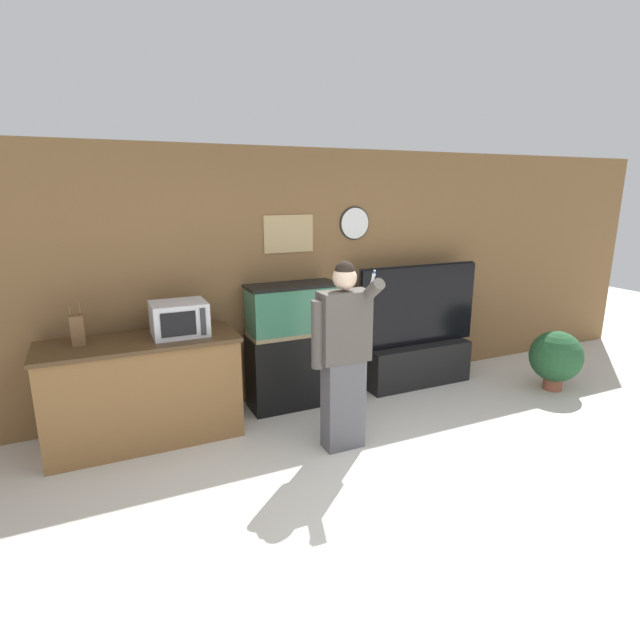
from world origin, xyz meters
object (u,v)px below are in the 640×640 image
(aquarium_on_stand, at_px, (293,346))
(tv_on_stand, at_px, (417,350))
(microwave, at_px, (179,319))
(knife_block, at_px, (77,329))
(potted_plant, at_px, (556,357))
(counter_island, at_px, (144,391))
(person_standing, at_px, (343,354))

(aquarium_on_stand, distance_m, tv_on_stand, 1.53)
(microwave, bearing_deg, aquarium_on_stand, 6.95)
(microwave, relative_size, aquarium_on_stand, 0.37)
(knife_block, relative_size, potted_plant, 0.53)
(counter_island, distance_m, microwave, 0.71)
(counter_island, xyz_separation_m, tv_on_stand, (2.99, 0.11, -0.07))
(microwave, distance_m, knife_block, 0.82)
(aquarium_on_stand, xyz_separation_m, tv_on_stand, (1.51, -0.04, -0.24))
(potted_plant, bearing_deg, microwave, 169.88)
(tv_on_stand, relative_size, person_standing, 0.93)
(aquarium_on_stand, bearing_deg, tv_on_stand, -1.38)
(tv_on_stand, xyz_separation_m, potted_plant, (1.30, -0.81, -0.03))
(person_standing, relative_size, potted_plant, 2.43)
(counter_island, distance_m, aquarium_on_stand, 1.50)
(counter_island, height_order, microwave, microwave)
(microwave, bearing_deg, person_standing, -36.16)
(knife_block, xyz_separation_m, tv_on_stand, (3.46, 0.05, -0.67))
(tv_on_stand, bearing_deg, knife_block, -179.22)
(counter_island, bearing_deg, knife_block, 171.86)
(microwave, height_order, potted_plant, microwave)
(person_standing, bearing_deg, tv_on_stand, 33.50)
(potted_plant, bearing_deg, tv_on_stand, 148.27)
(counter_island, relative_size, aquarium_on_stand, 1.29)
(microwave, bearing_deg, counter_island, -178.00)
(microwave, relative_size, knife_block, 1.31)
(aquarium_on_stand, height_order, person_standing, person_standing)
(knife_block, xyz_separation_m, person_standing, (2.00, -0.92, -0.22))
(potted_plant, bearing_deg, counter_island, 170.85)
(tv_on_stand, bearing_deg, aquarium_on_stand, 178.62)
(microwave, xyz_separation_m, person_standing, (1.18, -0.86, -0.23))
(aquarium_on_stand, bearing_deg, knife_block, -177.53)
(knife_block, bearing_deg, aquarium_on_stand, 2.47)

